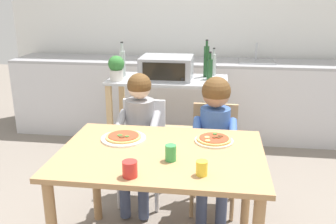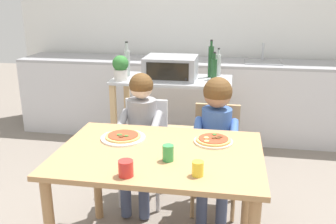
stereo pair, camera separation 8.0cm
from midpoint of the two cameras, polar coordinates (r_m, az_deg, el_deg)
ground_plane at (r=3.46m, az=1.05°, el=-10.40°), size 10.47×10.47×0.00m
back_wall_tiled at (r=4.69m, az=3.62°, el=14.22°), size 4.65×0.14×2.70m
kitchen_counter at (r=4.43m, az=3.00°, el=2.18°), size 4.19×0.60×1.09m
kitchen_island_cart at (r=3.60m, az=-0.63°, el=0.67°), size 1.12×0.53×0.86m
toaster_oven at (r=3.52m, az=-0.85°, el=6.82°), size 0.48×0.40×0.21m
bottle_tall_green_wine at (r=3.68m, az=6.35°, el=7.29°), size 0.05×0.05×0.27m
bottle_brown_beer at (r=3.64m, az=-7.60°, el=7.51°), size 0.05×0.05×0.33m
bottle_squat_spirits at (r=3.50m, az=5.74°, el=6.67°), size 0.05×0.05×0.26m
bottle_dark_olive_oil at (r=3.60m, az=5.24°, el=7.79°), size 0.05×0.05×0.35m
potted_herb_plant at (r=3.47m, az=-8.57°, el=6.76°), size 0.15×0.15×0.23m
dining_table at (r=2.25m, az=-2.09°, el=-8.58°), size 1.21×0.85×0.74m
dining_chair_left at (r=3.01m, az=-4.71°, el=-4.83°), size 0.36×0.36×0.81m
dining_chair_right at (r=2.91m, az=6.25°, el=-5.73°), size 0.36×0.36×0.81m
child_in_grey_shirt at (r=2.83m, az=-5.33°, el=-2.24°), size 0.32×0.42×1.05m
child_in_blue_striped_shirt at (r=2.72m, az=6.32°, el=-2.57°), size 0.32×0.42×1.05m
pizza_plate_white at (r=2.40m, az=-7.77°, el=-3.89°), size 0.28×0.28×0.03m
pizza_plate_cream at (r=2.35m, az=6.08°, el=-4.24°), size 0.24×0.24×0.03m
drinking_cup_yellow at (r=1.92m, az=3.98°, el=-8.56°), size 0.06×0.06×0.08m
drinking_cup_red at (r=1.92m, az=-7.06°, el=-8.65°), size 0.08×0.08×0.08m
drinking_cup_green at (r=2.07m, az=-0.69°, el=-6.28°), size 0.06×0.06×0.09m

